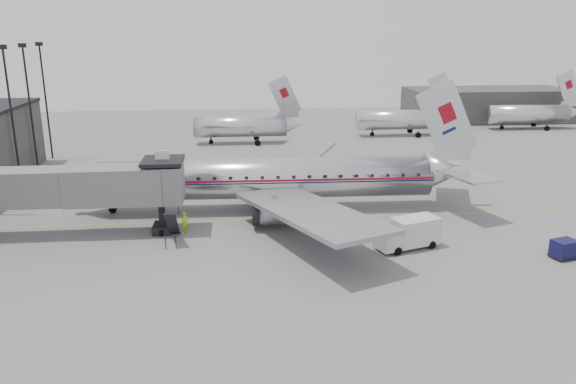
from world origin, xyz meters
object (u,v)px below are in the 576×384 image
object	(u,v)px
service_van	(408,233)
ramp_worker	(185,223)
baggage_cart_navy	(564,249)
airliner	(274,178)

from	to	relation	value
service_van	ramp_worker	size ratio (longest dim) A/B	2.84
baggage_cart_navy	ramp_worker	size ratio (longest dim) A/B	1.11
service_van	ramp_worker	bearing A→B (deg)	145.63
baggage_cart_navy	ramp_worker	xyz separation A→B (m)	(-29.23, 8.21, 0.20)
airliner	service_van	world-z (taller)	airliner
airliner	ramp_worker	bearing A→B (deg)	-142.11
airliner	ramp_worker	world-z (taller)	airliner
airliner	service_van	bearing A→B (deg)	-46.67
baggage_cart_navy	service_van	bearing A→B (deg)	148.67
baggage_cart_navy	ramp_worker	world-z (taller)	ramp_worker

